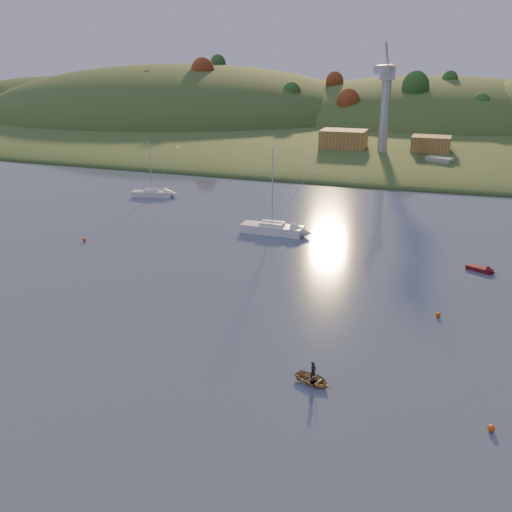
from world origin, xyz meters
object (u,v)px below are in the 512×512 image
(red_tender, at_px, (485,270))
(sailboat_near, at_px, (152,193))
(canoe, at_px, (313,380))
(sailboat_far, at_px, (272,228))

(red_tender, bearing_deg, sailboat_near, -174.24)
(sailboat_near, distance_m, canoe, 67.94)
(sailboat_far, distance_m, canoe, 40.45)
(sailboat_near, height_order, sailboat_far, sailboat_far)
(sailboat_near, height_order, red_tender, sailboat_near)
(red_tender, bearing_deg, sailboat_far, -166.53)
(sailboat_far, height_order, canoe, sailboat_far)
(sailboat_near, relative_size, canoe, 3.32)
(sailboat_far, relative_size, canoe, 4.13)
(sailboat_far, relative_size, red_tender, 3.46)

